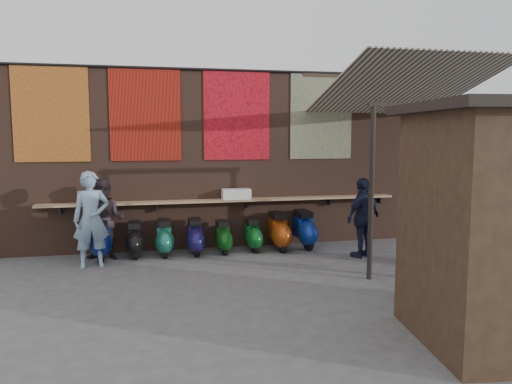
# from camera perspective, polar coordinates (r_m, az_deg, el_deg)

# --- Properties ---
(ground) EXTENTS (70.00, 70.00, 0.00)m
(ground) POSITION_cam_1_polar(r_m,az_deg,el_deg) (9.15, -1.01, -9.70)
(ground) COLOR #474749
(ground) RESTS_ON ground
(brick_wall) EXTENTS (10.00, 0.40, 4.00)m
(brick_wall) POSITION_cam_1_polar(r_m,az_deg,el_deg) (11.45, -3.86, 3.74)
(brick_wall) COLOR brown
(brick_wall) RESTS_ON ground
(pier_right) EXTENTS (0.50, 0.50, 4.00)m
(pier_right) POSITION_cam_1_polar(r_m,az_deg,el_deg) (13.31, 18.87, 3.80)
(pier_right) COLOR #4C4238
(pier_right) RESTS_ON ground
(eating_counter) EXTENTS (8.00, 0.32, 0.05)m
(eating_counter) POSITION_cam_1_polar(r_m,az_deg,el_deg) (11.17, -3.52, -0.97)
(eating_counter) COLOR #9E7A51
(eating_counter) RESTS_ON brick_wall
(shelf_box) EXTENTS (0.63, 0.29, 0.23)m
(shelf_box) POSITION_cam_1_polar(r_m,az_deg,el_deg) (11.17, -2.27, -0.23)
(shelf_box) COLOR white
(shelf_box) RESTS_ON eating_counter
(tapestry_redgold) EXTENTS (1.50, 0.02, 2.00)m
(tapestry_redgold) POSITION_cam_1_polar(r_m,az_deg,el_deg) (11.22, -22.37, 8.31)
(tapestry_redgold) COLOR maroon
(tapestry_redgold) RESTS_ON brick_wall
(tapestry_sun) EXTENTS (1.50, 0.02, 2.00)m
(tapestry_sun) POSITION_cam_1_polar(r_m,az_deg,el_deg) (11.08, -12.52, 8.68)
(tapestry_sun) COLOR red
(tapestry_sun) RESTS_ON brick_wall
(tapestry_orange) EXTENTS (1.50, 0.02, 2.00)m
(tapestry_orange) POSITION_cam_1_polar(r_m,az_deg,el_deg) (11.28, -2.19, 8.79)
(tapestry_orange) COLOR red
(tapestry_orange) RESTS_ON brick_wall
(tapestry_multi) EXTENTS (1.50, 0.02, 2.00)m
(tapestry_multi) POSITION_cam_1_polar(r_m,az_deg,el_deg) (11.83, 7.48, 8.64)
(tapestry_multi) COLOR #244E86
(tapestry_multi) RESTS_ON brick_wall
(hang_rail) EXTENTS (9.50, 0.06, 0.06)m
(hang_rail) POSITION_cam_1_polar(r_m,az_deg,el_deg) (11.30, -3.74, 13.76)
(hang_rail) COLOR black
(hang_rail) RESTS_ON brick_wall
(scooter_stool_0) EXTENTS (0.39, 0.87, 0.83)m
(scooter_stool_0) POSITION_cam_1_polar(r_m,az_deg,el_deg) (10.85, -17.24, -5.16)
(scooter_stool_0) COLOR navy
(scooter_stool_0) RESTS_ON ground
(scooter_stool_1) EXTENTS (0.34, 0.77, 0.73)m
(scooter_stool_1) POSITION_cam_1_polar(r_m,az_deg,el_deg) (10.84, -13.68, -5.33)
(scooter_stool_1) COLOR black
(scooter_stool_1) RESTS_ON ground
(scooter_stool_2) EXTENTS (0.36, 0.79, 0.75)m
(scooter_stool_2) POSITION_cam_1_polar(r_m,az_deg,el_deg) (10.83, -10.45, -5.19)
(scooter_stool_2) COLOR #186350
(scooter_stool_2) RESTS_ON ground
(scooter_stool_3) EXTENTS (0.36, 0.79, 0.75)m
(scooter_stool_3) POSITION_cam_1_polar(r_m,az_deg,el_deg) (10.85, -6.96, -5.11)
(scooter_stool_3) COLOR #19154F
(scooter_stool_3) RESTS_ON ground
(scooter_stool_4) EXTENTS (0.33, 0.72, 0.69)m
(scooter_stool_4) POSITION_cam_1_polar(r_m,az_deg,el_deg) (10.92, -3.80, -5.17)
(scooter_stool_4) COLOR #0D4511
(scooter_stool_4) RESTS_ON ground
(scooter_stool_5) EXTENTS (0.33, 0.73, 0.70)m
(scooter_stool_5) POSITION_cam_1_polar(r_m,az_deg,el_deg) (11.09, -0.39, -4.95)
(scooter_stool_5) COLOR #0C581E
(scooter_stool_5) RESTS_ON ground
(scooter_stool_6) EXTENTS (0.39, 0.88, 0.83)m
(scooter_stool_6) POSITION_cam_1_polar(r_m,az_deg,el_deg) (11.18, 2.63, -4.51)
(scooter_stool_6) COLOR #9B3C0E
(scooter_stool_6) RESTS_ON ground
(scooter_stool_7) EXTENTS (0.40, 0.89, 0.84)m
(scooter_stool_7) POSITION_cam_1_polar(r_m,az_deg,el_deg) (11.41, 5.55, -4.28)
(scooter_stool_7) COLOR navy
(scooter_stool_7) RESTS_ON ground
(diner_left) EXTENTS (0.74, 0.55, 1.87)m
(diner_left) POSITION_cam_1_polar(r_m,az_deg,el_deg) (10.17, -18.31, -2.98)
(diner_left) COLOR #7D9EB5
(diner_left) RESTS_ON ground
(diner_right) EXTENTS (0.94, 0.81, 1.67)m
(diner_right) POSITION_cam_1_polar(r_m,az_deg,el_deg) (10.69, -16.90, -3.03)
(diner_right) COLOR #2E2429
(diner_right) RESTS_ON ground
(shopper_navy) EXTENTS (1.06, 0.83, 1.68)m
(shopper_navy) POSITION_cam_1_polar(r_m,az_deg,el_deg) (10.68, 12.15, -2.87)
(shopper_navy) COLOR #161A32
(shopper_navy) RESTS_ON ground
(shopper_grey) EXTENTS (1.36, 1.05, 1.85)m
(shopper_grey) POSITION_cam_1_polar(r_m,az_deg,el_deg) (9.39, 21.80, -3.97)
(shopper_grey) COLOR #5A595E
(shopper_grey) RESTS_ON ground
(shopper_tan) EXTENTS (0.90, 0.84, 1.54)m
(shopper_tan) POSITION_cam_1_polar(r_m,az_deg,el_deg) (10.39, 18.59, -3.71)
(shopper_tan) COLOR #9E7B64
(shopper_tan) RESTS_ON ground
(stall_sign) EXTENTS (1.19, 0.21, 0.50)m
(stall_sign) POSITION_cam_1_polar(r_m,az_deg,el_deg) (7.74, 24.97, 2.15)
(stall_sign) COLOR gold
(stall_sign) RESTS_ON market_stall
(stall_shelf) EXTENTS (2.16, 0.40, 0.06)m
(stall_shelf) POSITION_cam_1_polar(r_m,az_deg,el_deg) (7.87, 24.61, -5.26)
(stall_shelf) COLOR #473321
(stall_shelf) RESTS_ON market_stall
(awning_canvas) EXTENTS (3.20, 3.28, 0.97)m
(awning_canvas) POSITION_cam_1_polar(r_m,az_deg,el_deg) (10.93, 16.53, 11.48)
(awning_canvas) COLOR beige
(awning_canvas) RESTS_ON brick_wall
(awning_ledger) EXTENTS (3.30, 0.08, 0.12)m
(awning_ledger) POSITION_cam_1_polar(r_m,az_deg,el_deg) (12.37, 12.88, 12.85)
(awning_ledger) COLOR #33261C
(awning_ledger) RESTS_ON brick_wall
(awning_header) EXTENTS (3.00, 0.08, 0.08)m
(awning_header) POSITION_cam_1_polar(r_m,az_deg,el_deg) (9.62, 20.89, 9.22)
(awning_header) COLOR black
(awning_header) RESTS_ON awning_post_left
(awning_post_left) EXTENTS (0.09, 0.09, 3.10)m
(awning_post_left) POSITION_cam_1_polar(r_m,az_deg,el_deg) (8.96, 13.04, -0.10)
(awning_post_left) COLOR black
(awning_post_left) RESTS_ON ground
(awning_post_right) EXTENTS (0.09, 0.09, 3.10)m
(awning_post_right) POSITION_cam_1_polar(r_m,az_deg,el_deg) (10.50, 26.90, 0.31)
(awning_post_right) COLOR black
(awning_post_right) RESTS_ON ground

